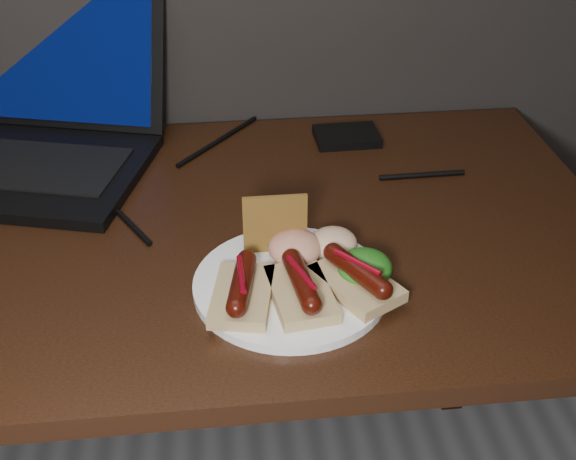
% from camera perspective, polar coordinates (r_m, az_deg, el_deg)
% --- Properties ---
extents(desk, '(1.40, 0.70, 0.75)m').
position_cam_1_polar(desk, '(1.11, -11.44, -3.84)').
color(desk, black).
rests_on(desk, ground).
extents(laptop, '(0.49, 0.47, 0.25)m').
position_cam_1_polar(laptop, '(1.28, -19.83, 7.43)').
color(laptop, black).
rests_on(laptop, desk).
extents(hard_drive, '(0.11, 0.08, 0.02)m').
position_cam_1_polar(hard_drive, '(1.29, 4.66, 7.39)').
color(hard_drive, black).
rests_on(hard_drive, desk).
extents(desk_cables, '(0.99, 0.40, 0.01)m').
position_cam_1_polar(desk_cables, '(1.17, -12.00, 3.49)').
color(desk_cables, black).
rests_on(desk_cables, desk).
extents(plate, '(0.30, 0.30, 0.01)m').
position_cam_1_polar(plate, '(0.93, 0.20, -4.32)').
color(plate, white).
rests_on(plate, desk).
extents(bread_sausage_left, '(0.09, 0.13, 0.04)m').
position_cam_1_polar(bread_sausage_left, '(0.88, -3.66, -4.76)').
color(bread_sausage_left, '#D3B37C').
rests_on(bread_sausage_left, plate).
extents(bread_sausage_center, '(0.08, 0.12, 0.04)m').
position_cam_1_polar(bread_sausage_center, '(0.88, 1.04, -4.61)').
color(bread_sausage_center, '#D3B37C').
rests_on(bread_sausage_center, plate).
extents(bread_sausage_right, '(0.12, 0.13, 0.04)m').
position_cam_1_polar(bread_sausage_right, '(0.90, 5.44, -3.79)').
color(bread_sausage_right, '#D3B37C').
rests_on(bread_sausage_right, plate).
extents(crispbread, '(0.09, 0.01, 0.08)m').
position_cam_1_polar(crispbread, '(0.95, -1.03, 0.49)').
color(crispbread, olive).
rests_on(crispbread, plate).
extents(salad_greens, '(0.07, 0.07, 0.04)m').
position_cam_1_polar(salad_greens, '(0.92, 6.08, -2.94)').
color(salad_greens, '#185B12').
rests_on(salad_greens, plate).
extents(salsa_mound, '(0.07, 0.07, 0.04)m').
position_cam_1_polar(salsa_mound, '(0.95, 0.57, -1.39)').
color(salsa_mound, '#A21015').
rests_on(salsa_mound, plate).
extents(coleslaw_mound, '(0.06, 0.06, 0.04)m').
position_cam_1_polar(coleslaw_mound, '(0.96, 3.61, -1.02)').
color(coleslaw_mound, beige).
rests_on(coleslaw_mound, plate).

